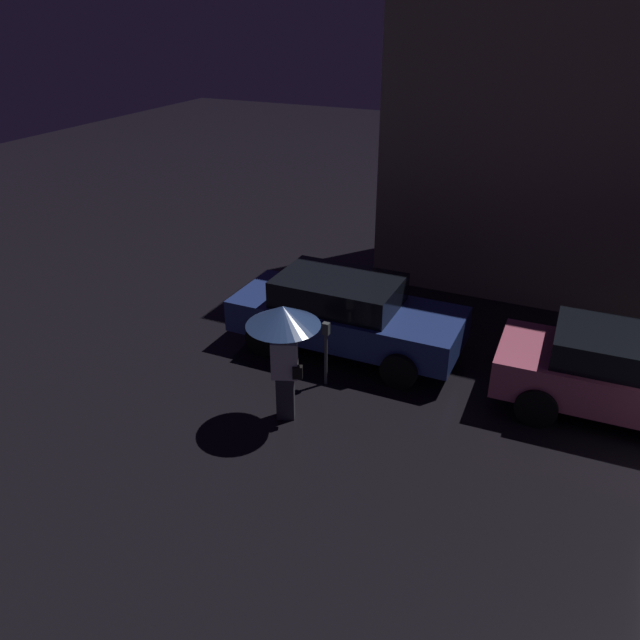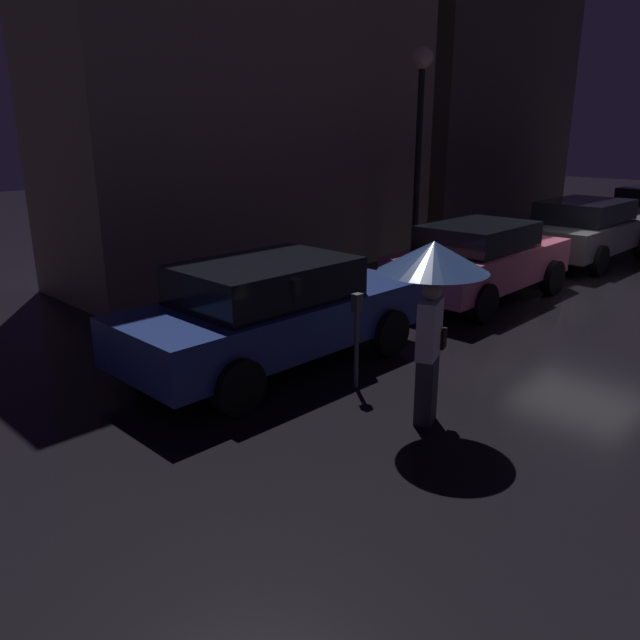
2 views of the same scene
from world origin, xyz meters
name	(u,v)px [view 2 (image 2 of 2)]	position (x,y,z in m)	size (l,w,h in m)	color
ground_plane	(591,291)	(0.00, 0.00, 0.00)	(60.00, 60.00, 0.00)	black
building_facade_left	(255,85)	(-3.33, 6.50, 4.08)	(9.22, 3.00, 8.15)	gray
building_facade_right	(480,61)	(5.82, 6.50, 5.18)	(7.56, 3.00, 10.37)	#564C47
parked_car_blue	(274,311)	(-7.27, 1.51, 0.79)	(4.49, 2.00, 1.50)	navy
parked_car_pink	(480,259)	(-2.19, 1.33, 0.79)	(4.27, 1.92, 1.48)	#DB6684
parked_car_grey	(585,229)	(2.83, 1.39, 0.80)	(4.60, 2.06, 1.50)	slate
pedestrian_with_umbrella	(433,276)	(-7.26, -1.04, 1.69)	(1.18, 1.18, 2.07)	#383842
parking_meter	(357,330)	(-7.07, 0.17, 0.77)	(0.12, 0.10, 1.24)	#4C5154
street_lamp_near	(420,110)	(-0.79, 3.90, 3.55)	(0.48, 0.48, 4.87)	black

